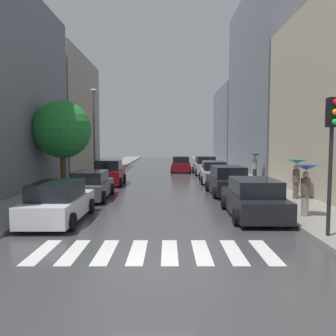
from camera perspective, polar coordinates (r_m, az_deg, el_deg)
name	(u,v)px	position (r m, az deg, el deg)	size (l,w,h in m)	color
ground_plane	(163,174)	(32.29, -0.94, -1.08)	(28.00, 72.00, 0.04)	#3C3C3E
sidewalk_left	(95,173)	(33.01, -12.30, -0.89)	(3.00, 72.00, 0.15)	gray
sidewalk_right	(230,173)	(32.85, 10.47, -0.89)	(3.00, 72.00, 0.15)	gray
crosswalk_stripes	(152,252)	(9.70, -2.69, -14.11)	(6.75, 2.20, 0.01)	silver
building_left_mid	(56,115)	(36.76, -18.52, 8.60)	(6.00, 12.62, 11.79)	#9E9384
building_right_mid	(272,84)	(36.11, 17.33, 13.50)	(6.00, 16.71, 17.78)	slate
building_right_far	(238,126)	(50.77, 11.91, 7.04)	(6.00, 12.98, 10.94)	slate
parked_car_left_nearest	(57,203)	(13.73, -18.42, -5.64)	(2.03, 4.41, 1.57)	silver
parked_car_left_second	(90,186)	(18.69, -13.21, -2.95)	(2.08, 4.54, 1.53)	#474C51
parked_car_left_third	(108,173)	(24.58, -10.25, -0.88)	(2.25, 4.33, 1.81)	maroon
parked_car_right_nearest	(252,199)	(14.26, 14.15, -5.13)	(2.21, 4.69, 1.59)	black
parked_car_right_second	(226,181)	(19.88, 9.90, -2.26)	(2.28, 4.24, 1.69)	black
parked_car_right_third	(212,172)	(25.74, 7.56, -0.77)	(2.22, 4.61, 1.64)	#B2B7BF
parked_car_right_fourth	(204,166)	(32.29, 6.08, 0.38)	(2.18, 4.45, 1.74)	#B2B7BF
car_midroad	(180,164)	(34.78, 2.01, 0.61)	(2.21, 4.74, 1.63)	maroon
pedestrian_foreground	(254,161)	(26.96, 14.40, 1.15)	(0.97, 0.97, 2.03)	black
pedestrian_near_tree	(295,170)	(18.51, 20.85, -0.30)	(1.05, 1.05, 2.04)	brown
pedestrian_far_side	(304,180)	(14.32, 22.23, -1.84)	(0.95, 0.95, 2.04)	gray
street_tree_left	(61,130)	(22.88, -17.82, 6.27)	(3.73, 3.73, 5.63)	#513823
traffic_light_right_corner	(330,136)	(11.48, 25.95, 4.97)	(0.30, 0.42, 4.30)	black
lamp_post_left	(93,127)	(27.70, -12.73, 6.80)	(0.60, 0.28, 7.19)	#595B60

